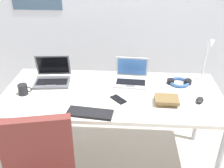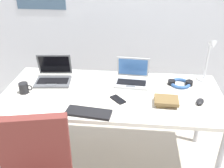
{
  "view_description": "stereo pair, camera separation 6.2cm",
  "coord_description": "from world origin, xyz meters",
  "px_view_note": "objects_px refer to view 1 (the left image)",
  "views": [
    {
      "loc": [
        0.12,
        -1.83,
        1.82
      ],
      "look_at": [
        0.0,
        0.0,
        0.82
      ],
      "focal_mm": 41.37,
      "sensor_mm": 36.0,
      "label": 1
    },
    {
      "loc": [
        0.18,
        -1.83,
        1.82
      ],
      "look_at": [
        0.0,
        0.0,
        0.82
      ],
      "focal_mm": 41.37,
      "sensor_mm": 36.0,
      "label": 2
    }
  ],
  "objects_px": {
    "cell_phone": "(118,99)",
    "coffee_mug": "(23,89)",
    "computer_mouse": "(200,100)",
    "book_stack": "(167,100)",
    "laptop_front_left": "(52,77)",
    "external_keyboard": "(90,113)",
    "headphones": "(179,82)",
    "laptop_front_right": "(131,78)",
    "desk_lamp": "(206,60)"
  },
  "relations": [
    {
      "from": "laptop_front_left",
      "to": "headphones",
      "type": "height_order",
      "value": "laptop_front_left"
    },
    {
      "from": "headphones",
      "to": "book_stack",
      "type": "bearing_deg",
      "value": -114.45
    },
    {
      "from": "book_stack",
      "to": "cell_phone",
      "type": "bearing_deg",
      "value": 176.6
    },
    {
      "from": "external_keyboard",
      "to": "headphones",
      "type": "relative_size",
      "value": 1.54
    },
    {
      "from": "laptop_front_right",
      "to": "cell_phone",
      "type": "height_order",
      "value": "laptop_front_right"
    },
    {
      "from": "desk_lamp",
      "to": "computer_mouse",
      "type": "height_order",
      "value": "desk_lamp"
    },
    {
      "from": "cell_phone",
      "to": "coffee_mug",
      "type": "relative_size",
      "value": 1.2
    },
    {
      "from": "computer_mouse",
      "to": "cell_phone",
      "type": "distance_m",
      "value": 0.63
    },
    {
      "from": "computer_mouse",
      "to": "headphones",
      "type": "xyz_separation_m",
      "value": [
        -0.11,
        0.29,
        -0.0
      ]
    },
    {
      "from": "cell_phone",
      "to": "coffee_mug",
      "type": "distance_m",
      "value": 0.78
    },
    {
      "from": "external_keyboard",
      "to": "headphones",
      "type": "height_order",
      "value": "headphones"
    },
    {
      "from": "laptop_front_left",
      "to": "external_keyboard",
      "type": "xyz_separation_m",
      "value": [
        0.4,
        -0.47,
        -0.04
      ]
    },
    {
      "from": "computer_mouse",
      "to": "coffee_mug",
      "type": "relative_size",
      "value": 0.85
    },
    {
      "from": "external_keyboard",
      "to": "laptop_front_right",
      "type": "bearing_deg",
      "value": 66.5
    },
    {
      "from": "laptop_front_left",
      "to": "laptop_front_right",
      "type": "distance_m",
      "value": 0.69
    },
    {
      "from": "cell_phone",
      "to": "headphones",
      "type": "distance_m",
      "value": 0.6
    },
    {
      "from": "external_keyboard",
      "to": "desk_lamp",
      "type": "bearing_deg",
      "value": 38.96
    },
    {
      "from": "headphones",
      "to": "laptop_front_right",
      "type": "bearing_deg",
      "value": -179.79
    },
    {
      "from": "desk_lamp",
      "to": "coffee_mug",
      "type": "height_order",
      "value": "desk_lamp"
    },
    {
      "from": "computer_mouse",
      "to": "headphones",
      "type": "relative_size",
      "value": 0.45
    },
    {
      "from": "computer_mouse",
      "to": "book_stack",
      "type": "relative_size",
      "value": 0.51
    },
    {
      "from": "computer_mouse",
      "to": "coffee_mug",
      "type": "distance_m",
      "value": 1.4
    },
    {
      "from": "computer_mouse",
      "to": "book_stack",
      "type": "bearing_deg",
      "value": -145.88
    },
    {
      "from": "laptop_front_left",
      "to": "external_keyboard",
      "type": "height_order",
      "value": "laptop_front_left"
    },
    {
      "from": "laptop_front_left",
      "to": "coffee_mug",
      "type": "bearing_deg",
      "value": -128.19
    },
    {
      "from": "desk_lamp",
      "to": "cell_phone",
      "type": "height_order",
      "value": "desk_lamp"
    },
    {
      "from": "headphones",
      "to": "cell_phone",
      "type": "bearing_deg",
      "value": -149.81
    },
    {
      "from": "cell_phone",
      "to": "book_stack",
      "type": "bearing_deg",
      "value": -45.15
    },
    {
      "from": "cell_phone",
      "to": "headphones",
      "type": "height_order",
      "value": "headphones"
    },
    {
      "from": "coffee_mug",
      "to": "laptop_front_left",
      "type": "bearing_deg",
      "value": 51.81
    },
    {
      "from": "computer_mouse",
      "to": "external_keyboard",
      "type": "bearing_deg",
      "value": -138.83
    },
    {
      "from": "cell_phone",
      "to": "book_stack",
      "type": "relative_size",
      "value": 0.72
    },
    {
      "from": "computer_mouse",
      "to": "coffee_mug",
      "type": "height_order",
      "value": "coffee_mug"
    },
    {
      "from": "laptop_front_right",
      "to": "desk_lamp",
      "type": "bearing_deg",
      "value": 7.64
    },
    {
      "from": "cell_phone",
      "to": "headphones",
      "type": "relative_size",
      "value": 0.64
    },
    {
      "from": "desk_lamp",
      "to": "laptop_front_right",
      "type": "height_order",
      "value": "desk_lamp"
    },
    {
      "from": "external_keyboard",
      "to": "coffee_mug",
      "type": "xyz_separation_m",
      "value": [
        -0.58,
        0.24,
        0.03
      ]
    },
    {
      "from": "coffee_mug",
      "to": "book_stack",
      "type": "bearing_deg",
      "value": -2.96
    },
    {
      "from": "laptop_front_right",
      "to": "coffee_mug",
      "type": "bearing_deg",
      "value": -163.2
    },
    {
      "from": "computer_mouse",
      "to": "headphones",
      "type": "distance_m",
      "value": 0.31
    },
    {
      "from": "external_keyboard",
      "to": "computer_mouse",
      "type": "bearing_deg",
      "value": 21.59
    },
    {
      "from": "desk_lamp",
      "to": "external_keyboard",
      "type": "xyz_separation_m",
      "value": [
        -0.94,
        -0.59,
        -0.19
      ]
    },
    {
      "from": "laptop_front_right",
      "to": "cell_phone",
      "type": "bearing_deg",
      "value": -108.23
    },
    {
      "from": "external_keyboard",
      "to": "book_stack",
      "type": "relative_size",
      "value": 1.74
    },
    {
      "from": "cell_phone",
      "to": "computer_mouse",
      "type": "bearing_deg",
      "value": -40.48
    },
    {
      "from": "external_keyboard",
      "to": "cell_phone",
      "type": "bearing_deg",
      "value": 53.24
    },
    {
      "from": "desk_lamp",
      "to": "headphones",
      "type": "height_order",
      "value": "desk_lamp"
    },
    {
      "from": "desk_lamp",
      "to": "book_stack",
      "type": "bearing_deg",
      "value": -132.21
    },
    {
      "from": "headphones",
      "to": "coffee_mug",
      "type": "xyz_separation_m",
      "value": [
        -1.29,
        -0.27,
        0.03
      ]
    },
    {
      "from": "computer_mouse",
      "to": "desk_lamp",
      "type": "bearing_deg",
      "value": 99.55
    }
  ]
}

